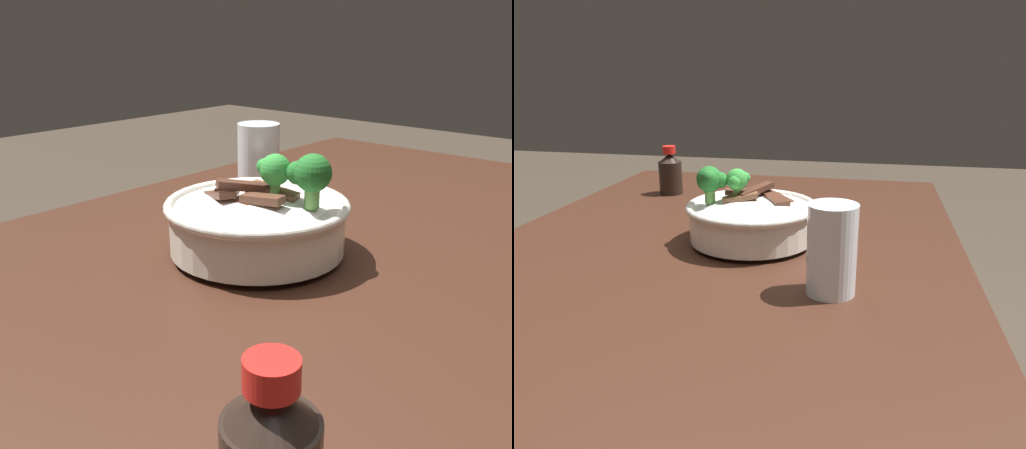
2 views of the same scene
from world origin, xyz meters
TOP-DOWN VIEW (x-y plane):
  - dining_table at (0.00, 0.00)m, footprint 1.28×0.83m
  - rice_bowl at (-0.08, 0.05)m, footprint 0.23×0.23m
  - drinking_glass at (0.10, 0.21)m, footprint 0.07×0.07m
  - soy_sauce_bottle at (-0.39, -0.23)m, footprint 0.06×0.06m

SIDE VIEW (x-z plane):
  - dining_table at x=0.00m, z-range 0.26..1.01m
  - rice_bowl at x=-0.08m, z-range 0.73..0.87m
  - soy_sauce_bottle at x=-0.39m, z-range 0.74..0.86m
  - drinking_glass at x=0.10m, z-range 0.74..0.87m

